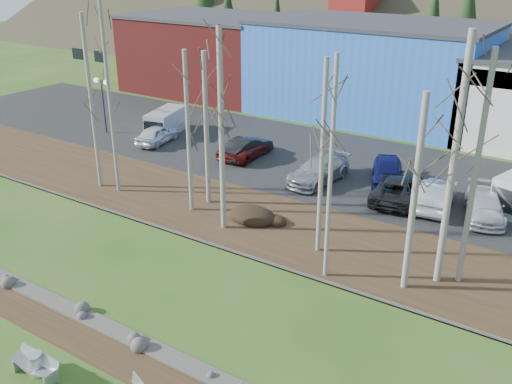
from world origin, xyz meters
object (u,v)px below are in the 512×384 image
Objects in this scene: car_0 at (157,134)px; car_3 at (318,170)px; street_lamp at (102,91)px; litter_bin at (37,365)px; car_2 at (246,147)px; van_grey at (165,122)px; car_5 at (436,195)px; car_4 at (387,171)px; car_7 at (484,205)px; car_6 at (398,188)px; bench_damaged at (36,365)px; car_1 at (247,148)px.

car_0 is 0.79× the size of car_3.
car_3 is at bearing 6.81° from street_lamp.
car_0 reaches higher than litter_bin.
van_grey reaches higher than car_2.
car_5 reaches higher than car_0.
car_4 is at bearing 35.78° from car_3.
car_0 is 24.26m from car_7.
car_4 is at bearing 81.07° from litter_bin.
car_5 is (27.06, 0.16, -2.68)m from street_lamp.
car_0 is 0.77× the size of car_6.
street_lamp is 29.82m from car_7.
car_5 is (3.77, -2.04, -0.01)m from car_4.
car_4 is 2.68m from car_6.
car_6 reaches higher than litter_bin.
street_lamp is at bearing 163.13° from car_7.
car_7 is at bearing 173.46° from car_2.
litter_bin is 23.94m from car_2.
car_5 is 2.64m from car_7.
street_lamp is 6.09m from car_0.
car_0 is at bearing 165.46° from car_4.
car_0 is at bearing 121.45° from bench_damaged.
litter_bin is (-0.03, 0.03, -0.03)m from bench_damaged.
car_2 is (-6.72, 23.02, 0.38)m from bench_damaged.
street_lamp is 23.54m from car_4.
car_1 reaches higher than car_0.
litter_bin is 28.46m from van_grey.
car_0 is 19.38m from car_6.
car_7 is (24.26, 0.18, -0.00)m from car_0.
car_2 is at bearing 104.73° from bench_damaged.
bench_damaged is 0.37× the size of car_6.
car_5 is at bearing 171.24° from car_0.
car_3 is 15.41m from van_grey.
street_lamp is at bearing -5.34° from car_5.
car_3 is at bearing 164.69° from car_2.
car_4 is 1.01× the size of van_grey.
car_4 is 0.98× the size of car_5.
car_6 is (5.25, 21.55, 0.48)m from litter_bin.
litter_bin is at bearing -40.91° from street_lamp.
car_6 is at bearing 177.54° from car_1.
van_grey is at bearing -11.42° from car_5.
car_4 is at bearing -63.90° from car_6.
car_0 is at bearing -175.68° from car_3.
car_1 is 0.23m from car_2.
car_4 is 6.65m from car_7.
street_lamp is 1.06× the size of car_0.
van_grey is (4.30, 2.45, -2.52)m from street_lamp.
car_6 is (11.76, -1.31, 0.01)m from car_1.
car_1 reaches higher than bench_damaged.
litter_bin is 22.19m from car_6.
car_5 is 1.03× the size of van_grey.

